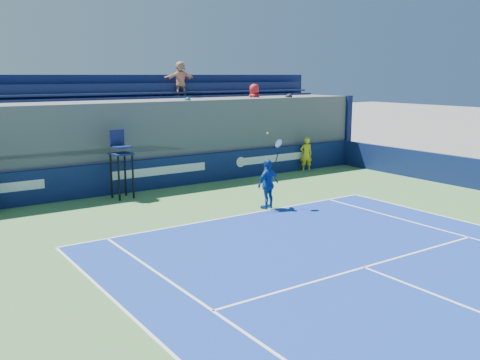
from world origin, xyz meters
TOP-DOWN VIEW (x-y plane):
  - ball_person at (7.25, 16.70)m, footprint 0.67×0.56m
  - back_hoarding at (0.00, 17.10)m, footprint 20.40×0.21m
  - umpire_chair at (-1.87, 16.32)m, footprint 0.78×0.78m
  - tennis_player at (1.55, 12.12)m, footprint 1.04×0.61m
  - stadium_seating at (0.00, 19.15)m, footprint 21.00×4.05m

SIDE VIEW (x-z plane):
  - back_hoarding at x=0.00m, z-range 0.00..1.20m
  - ball_person at x=7.25m, z-range 0.01..1.58m
  - tennis_player at x=1.55m, z-range -0.44..2.13m
  - umpire_chair at x=-1.87m, z-range 0.29..2.77m
  - stadium_seating at x=0.00m, z-range -0.66..4.35m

